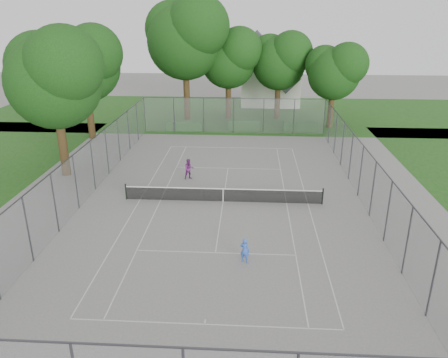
# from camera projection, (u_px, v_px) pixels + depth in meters

# --- Properties ---
(ground) EXTENTS (120.00, 120.00, 0.00)m
(ground) POSITION_uv_depth(u_px,v_px,m) (223.00, 202.00, 28.44)
(ground) COLOR slate
(ground) RESTS_ON ground
(grass_far) EXTENTS (60.00, 20.00, 0.00)m
(grass_far) POSITION_uv_depth(u_px,v_px,m) (236.00, 113.00, 52.61)
(grass_far) COLOR #1D4A15
(grass_far) RESTS_ON ground
(court_markings) EXTENTS (11.03, 23.83, 0.01)m
(court_markings) POSITION_uv_depth(u_px,v_px,m) (223.00, 202.00, 28.43)
(court_markings) COLOR beige
(court_markings) RESTS_ON ground
(tennis_net) EXTENTS (12.87, 0.10, 1.10)m
(tennis_net) POSITION_uv_depth(u_px,v_px,m) (223.00, 194.00, 28.25)
(tennis_net) COLOR black
(tennis_net) RESTS_ON ground
(perimeter_fence) EXTENTS (18.08, 34.08, 3.52)m
(perimeter_fence) POSITION_uv_depth(u_px,v_px,m) (223.00, 176.00, 27.78)
(perimeter_fence) COLOR #38383D
(perimeter_fence) RESTS_ON ground
(tree_far_left) EXTENTS (9.25, 8.44, 13.29)m
(tree_far_left) POSITION_uv_depth(u_px,v_px,m) (186.00, 35.00, 46.00)
(tree_far_left) COLOR #372614
(tree_far_left) RESTS_ON ground
(tree_far_midleft) EXTENTS (7.02, 6.41, 10.09)m
(tree_far_midleft) POSITION_uv_depth(u_px,v_px,m) (229.00, 56.00, 47.64)
(tree_far_midleft) COLOR #372614
(tree_far_midleft) RESTS_ON ground
(tree_far_midright) EXTENTS (6.73, 6.15, 9.68)m
(tree_far_midright) POSITION_uv_depth(u_px,v_px,m) (280.00, 59.00, 47.56)
(tree_far_midright) COLOR #372614
(tree_far_midright) RESTS_ON ground
(tree_far_right) EXTENTS (6.10, 5.57, 8.76)m
(tree_far_right) POSITION_uv_depth(u_px,v_px,m) (335.00, 69.00, 44.07)
(tree_far_right) COLOR #372614
(tree_far_right) RESTS_ON ground
(tree_side_back) EXTENTS (7.42, 6.77, 10.66)m
(tree_side_back) POSITION_uv_depth(u_px,v_px,m) (85.00, 61.00, 39.74)
(tree_side_back) COLOR #372614
(tree_side_back) RESTS_ON ground
(tree_side_front) EXTENTS (7.58, 6.92, 10.89)m
(tree_side_front) POSITION_uv_depth(u_px,v_px,m) (54.00, 74.00, 30.27)
(tree_side_front) COLOR #372614
(tree_side_front) RESTS_ON ground
(hedge_left) EXTENTS (3.74, 1.12, 0.94)m
(hedge_left) POSITION_uv_depth(u_px,v_px,m) (185.00, 125.00, 45.12)
(hedge_left) COLOR #1D4D19
(hedge_left) RESTS_ON ground
(hedge_mid) EXTENTS (3.27, 0.94, 1.03)m
(hedge_mid) POSITION_uv_depth(u_px,v_px,m) (245.00, 125.00, 45.06)
(hedge_mid) COLOR #1D4D19
(hedge_mid) RESTS_ON ground
(hedge_right) EXTENTS (3.40, 1.25, 1.02)m
(hedge_right) POSITION_uv_depth(u_px,v_px,m) (300.00, 126.00, 44.84)
(hedge_right) COLOR #1D4D19
(hedge_right) RESTS_ON ground
(house) EXTENTS (7.38, 5.72, 9.19)m
(house) POSITION_uv_depth(u_px,v_px,m) (271.00, 76.00, 56.13)
(house) COLOR beige
(house) RESTS_ON ground
(girl_player) EXTENTS (0.56, 0.46, 1.32)m
(girl_player) POSITION_uv_depth(u_px,v_px,m) (245.00, 250.00, 21.45)
(girl_player) COLOR blue
(girl_player) RESTS_ON ground
(woman_player) EXTENTS (0.92, 0.83, 1.54)m
(woman_player) POSITION_uv_depth(u_px,v_px,m) (189.00, 169.00, 31.98)
(woman_player) COLOR #712673
(woman_player) RESTS_ON ground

